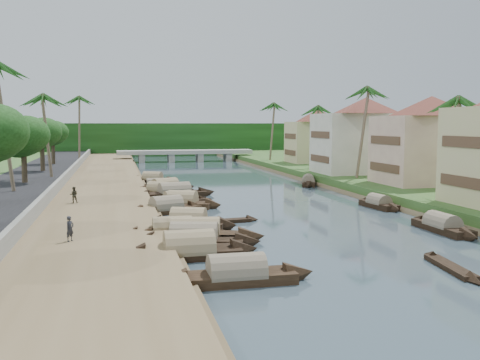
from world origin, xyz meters
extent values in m
plane|color=#384954|center=(0.00, 0.00, 0.00)|extent=(220.00, 220.00, 0.00)
cube|color=brown|center=(-16.00, 20.00, 0.40)|extent=(10.00, 180.00, 0.80)
cube|color=#2D5421|center=(19.00, 20.00, 0.60)|extent=(16.00, 180.00, 1.20)
cube|color=black|center=(-24.50, 20.00, 0.70)|extent=(8.00, 180.00, 1.40)
cube|color=slate|center=(-20.20, 20.00, 1.35)|extent=(0.40, 180.00, 1.10)
cube|color=black|center=(0.00, 95.00, 4.00)|extent=(120.00, 4.00, 8.00)
cube|color=black|center=(0.00, 100.00, 4.00)|extent=(120.00, 4.00, 8.00)
cube|color=black|center=(0.00, 105.00, 4.00)|extent=(120.00, 4.00, 8.00)
cube|color=gray|center=(0.00, 72.00, 2.00)|extent=(28.00, 4.00, 0.80)
cube|color=gray|center=(-9.00, 72.00, 0.90)|extent=(1.20, 3.50, 1.80)
cube|color=gray|center=(-3.00, 72.00, 0.90)|extent=(1.20, 3.50, 1.80)
cube|color=gray|center=(3.00, 72.00, 0.90)|extent=(1.20, 3.50, 1.80)
cube|color=gray|center=(9.00, 72.00, 0.90)|extent=(1.20, 3.50, 1.80)
cube|color=#513725|center=(12.95, -2.00, 3.20)|extent=(0.10, 6.40, 0.90)
cube|color=#513725|center=(12.95, -2.00, 6.40)|extent=(0.10, 6.40, 0.90)
cube|color=beige|center=(20.00, 14.00, 4.95)|extent=(11.00, 8.00, 7.50)
pyramid|color=maroon|center=(20.00, 14.00, 9.80)|extent=(14.11, 14.11, 2.20)
cube|color=#513725|center=(14.45, 14.00, 3.08)|extent=(0.10, 6.40, 0.90)
cube|color=#513725|center=(14.45, 14.00, 6.08)|extent=(0.10, 6.40, 0.90)
cube|color=silver|center=(19.00, 28.00, 5.20)|extent=(13.00, 8.00, 8.00)
pyramid|color=maroon|center=(19.00, 28.00, 10.30)|extent=(15.59, 15.59, 2.20)
cube|color=#513725|center=(12.45, 28.00, 3.20)|extent=(0.10, 6.40, 0.90)
cube|color=#513725|center=(12.45, 28.00, 6.40)|extent=(0.10, 6.40, 0.90)
cube|color=#C8B486|center=(20.00, 48.00, 4.70)|extent=(10.00, 7.00, 7.00)
pyramid|color=maroon|center=(20.00, 48.00, 9.30)|extent=(12.62, 12.62, 2.20)
cube|color=#513725|center=(14.95, 48.00, 2.95)|extent=(0.10, 5.60, 0.90)
cube|color=#513725|center=(14.95, 48.00, 5.75)|extent=(0.10, 5.60, 0.90)
cube|color=black|center=(-8.49, -14.16, 0.20)|extent=(5.89, 1.86, 0.70)
cone|color=black|center=(-5.22, -14.18, 0.28)|extent=(1.69, 1.66, 1.84)
cone|color=black|center=(-11.75, -14.14, 0.28)|extent=(1.69, 1.66, 1.84)
cylinder|color=gray|center=(-8.49, -14.16, 0.58)|extent=(4.50, 1.93, 1.91)
cube|color=black|center=(-10.09, -8.65, 0.20)|extent=(6.10, 2.20, 0.70)
cone|color=black|center=(-6.71, -8.64, 0.28)|extent=(1.79, 1.96, 2.15)
cone|color=black|center=(-13.47, -8.67, 0.28)|extent=(1.79, 1.96, 2.15)
cylinder|color=#93845D|center=(-10.09, -8.65, 0.58)|extent=(4.66, 2.28, 2.26)
cube|color=black|center=(-9.07, -4.33, 0.20)|extent=(7.13, 3.59, 0.70)
cone|color=black|center=(-5.37, -5.17, 0.28)|extent=(2.33, 2.30, 2.14)
cone|color=black|center=(-12.77, -3.49, 0.28)|extent=(2.33, 2.30, 2.14)
cylinder|color=#93845D|center=(-9.07, -4.33, 0.58)|extent=(5.58, 3.31, 2.22)
cube|color=black|center=(-9.36, -5.73, 0.20)|extent=(6.60, 3.54, 0.70)
cone|color=black|center=(-5.98, -6.62, 0.28)|extent=(2.21, 2.21, 2.01)
cone|color=black|center=(-12.75, -4.85, 0.28)|extent=(2.21, 2.21, 2.01)
cylinder|color=gray|center=(-9.36, -5.73, 0.58)|extent=(5.18, 3.24, 2.09)
cube|color=black|center=(-10.49, -3.05, 0.20)|extent=(5.67, 2.07, 0.70)
cone|color=black|center=(-7.37, -3.15, 0.28)|extent=(1.68, 1.76, 1.89)
cone|color=black|center=(-13.61, -2.96, 0.28)|extent=(1.68, 1.76, 1.89)
cylinder|color=#93845D|center=(-10.49, -3.05, 0.58)|extent=(4.35, 2.11, 1.98)
cube|color=black|center=(-8.93, 0.14, 0.20)|extent=(5.73, 3.74, 0.70)
cone|color=black|center=(-6.14, -0.86, 0.28)|extent=(2.11, 2.28, 2.02)
cone|color=black|center=(-11.73, 1.14, 0.28)|extent=(2.11, 2.28, 2.02)
cylinder|color=#93845D|center=(-8.93, 0.14, 0.58)|extent=(4.57, 3.39, 2.14)
cube|color=black|center=(-9.93, 7.48, 0.20)|extent=(5.81, 3.64, 0.70)
cone|color=black|center=(-7.05, 8.48, 0.28)|extent=(2.09, 2.19, 1.94)
cone|color=black|center=(-12.80, 6.49, 0.28)|extent=(2.09, 2.19, 1.94)
cylinder|color=gray|center=(-9.93, 7.48, 0.58)|extent=(4.62, 3.29, 2.04)
cube|color=black|center=(-8.39, 12.01, 0.20)|extent=(5.54, 2.81, 0.70)
cone|color=black|center=(-5.52, 12.66, 0.28)|extent=(1.82, 1.80, 1.67)
cone|color=black|center=(-11.27, 11.35, 0.28)|extent=(1.82, 1.80, 1.67)
cylinder|color=#93845D|center=(-8.39, 12.01, 0.58)|extent=(4.34, 2.59, 1.74)
cube|color=black|center=(-8.13, 10.42, 0.20)|extent=(5.86, 4.11, 0.70)
cone|color=black|center=(-5.34, 9.18, 0.28)|extent=(2.23, 2.34, 2.02)
cone|color=black|center=(-10.92, 11.67, 0.28)|extent=(2.23, 2.34, 2.02)
cylinder|color=#93845D|center=(-8.13, 10.42, 0.58)|extent=(4.70, 3.66, 2.13)
cube|color=black|center=(-8.09, 17.80, 0.20)|extent=(7.11, 3.39, 0.70)
cone|color=black|center=(-4.37, 18.58, 0.28)|extent=(2.28, 2.19, 2.05)
cone|color=black|center=(-11.81, 17.02, 0.28)|extent=(2.28, 2.19, 2.05)
cylinder|color=gray|center=(-8.09, 17.80, 0.58)|extent=(5.55, 3.14, 2.12)
cube|color=black|center=(-9.51, 20.45, 0.20)|extent=(5.32, 3.83, 0.70)
cone|color=black|center=(-6.98, 19.16, 0.28)|extent=(2.00, 2.02, 1.67)
cone|color=black|center=(-12.04, 21.75, 0.28)|extent=(2.00, 2.02, 1.67)
cylinder|color=#93845D|center=(-9.51, 20.45, 0.58)|extent=(4.27, 3.34, 1.74)
cube|color=black|center=(-8.68, 22.53, 0.20)|extent=(6.22, 4.38, 0.70)
cone|color=black|center=(-5.71, 23.94, 0.28)|extent=(2.34, 2.39, 2.02)
cone|color=black|center=(-11.65, 21.11, 0.28)|extent=(2.34, 2.39, 2.02)
cylinder|color=#93845D|center=(-8.68, 22.53, 0.58)|extent=(4.99, 3.85, 2.11)
cube|color=black|center=(-9.37, 25.71, 0.20)|extent=(5.16, 1.63, 0.70)
cone|color=black|center=(-6.54, 25.60, 0.28)|extent=(1.49, 1.34, 1.44)
cone|color=black|center=(-12.21, 25.83, 0.28)|extent=(1.49, 1.34, 1.44)
cylinder|color=gray|center=(-9.37, 25.71, 0.58)|extent=(3.96, 1.64, 1.48)
cube|color=black|center=(-9.38, 33.37, 0.20)|extent=(5.41, 3.78, 0.70)
cone|color=black|center=(-6.78, 32.12, 0.28)|extent=(2.01, 2.02, 1.69)
cone|color=black|center=(-11.98, 34.63, 0.28)|extent=(2.01, 2.02, 1.69)
cylinder|color=#93845D|center=(-9.38, 33.37, 0.58)|extent=(4.34, 3.31, 1.76)
cube|color=black|center=(8.93, -5.18, 0.20)|extent=(1.65, 5.72, 0.70)
cone|color=black|center=(8.91, -2.00, 0.28)|extent=(1.47, 1.63, 1.65)
cone|color=black|center=(8.95, -8.35, 0.28)|extent=(1.47, 1.63, 1.65)
cylinder|color=gray|center=(8.93, -5.18, 0.58)|extent=(1.71, 4.37, 1.69)
cube|color=black|center=(9.71, 5.98, 0.20)|extent=(1.98, 4.80, 0.70)
cone|color=black|center=(9.42, 8.55, 0.28)|extent=(1.47, 1.48, 1.48)
cone|color=black|center=(9.99, 3.40, 0.28)|extent=(1.47, 1.48, 1.48)
cylinder|color=gray|center=(9.71, 5.98, 0.58)|extent=(1.92, 3.71, 1.54)
cube|color=black|center=(9.93, 25.35, 0.20)|extent=(3.29, 5.69, 0.70)
cone|color=black|center=(10.94, 28.23, 0.28)|extent=(1.84, 1.93, 1.59)
cone|color=black|center=(8.92, 22.48, 0.28)|extent=(1.84, 1.93, 1.59)
cylinder|color=gray|center=(9.93, 25.35, 0.58)|extent=(2.92, 4.49, 1.63)
cube|color=black|center=(3.34, -14.28, 0.10)|extent=(1.48, 4.76, 0.35)
cone|color=black|center=(3.70, -11.67, 0.10)|extent=(1.00, 1.28, 0.85)
cone|color=black|center=(2.98, -16.90, 0.10)|extent=(1.00, 1.28, 0.85)
cube|color=black|center=(-5.73, 1.91, 0.10)|extent=(4.17, 1.40, 0.35)
cone|color=black|center=(-3.44, 2.19, 0.10)|extent=(1.13, 1.03, 0.91)
cone|color=black|center=(-8.01, 1.62, 0.10)|extent=(1.13, 1.03, 0.91)
cube|color=black|center=(-7.55, 23.41, 0.10)|extent=(3.47, 0.81, 0.35)
cone|color=black|center=(-5.61, 23.34, 0.10)|extent=(0.89, 0.72, 0.69)
cone|color=black|center=(-9.48, 23.48, 0.10)|extent=(0.89, 0.72, 0.69)
cylinder|color=brown|center=(16.00, 4.02, 5.72)|extent=(0.88, 0.36, 9.04)
sphere|color=#20521B|center=(16.00, 4.02, 10.05)|extent=(3.20, 3.20, 3.20)
cylinder|color=brown|center=(15.00, 21.34, 6.76)|extent=(1.74, 0.36, 11.07)
sphere|color=#20521B|center=(15.00, 21.34, 12.09)|extent=(3.20, 3.20, 3.20)
cylinder|color=brown|center=(16.00, 37.93, 5.86)|extent=(0.44, 0.36, 9.33)
sphere|color=#20521B|center=(16.00, 37.93, 10.34)|extent=(3.20, 3.20, 3.20)
cylinder|color=brown|center=(-24.00, 15.29, 7.48)|extent=(1.51, 0.36, 12.14)
sphere|color=#20521B|center=(-24.00, 15.29, 13.32)|extent=(3.20, 3.20, 3.20)
cylinder|color=brown|center=(-22.00, 29.19, 6.37)|extent=(1.15, 0.36, 9.94)
sphere|color=#20521B|center=(-22.00, 29.19, 11.14)|extent=(3.20, 3.20, 3.20)
cylinder|color=brown|center=(14.00, 56.33, 6.42)|extent=(1.20, 0.36, 10.44)
sphere|color=#20521B|center=(14.00, 56.33, 11.44)|extent=(3.20, 3.20, 3.20)
cylinder|color=brown|center=(-20.50, 60.69, 7.05)|extent=(0.70, 0.36, 11.31)
sphere|color=#20521B|center=(-20.50, 60.69, 12.48)|extent=(3.20, 3.20, 3.20)
cylinder|color=#453927|center=(-24.00, 23.32, 3.09)|extent=(0.60, 0.60, 3.45)
ellipsoid|color=black|center=(-24.00, 23.32, 6.39)|extent=(5.05, 5.05, 4.15)
cylinder|color=#453927|center=(-24.00, 38.45, 3.11)|extent=(0.60, 0.60, 3.51)
ellipsoid|color=black|center=(-24.00, 38.45, 6.46)|extent=(4.79, 4.79, 3.94)
cylinder|color=#453927|center=(-24.00, 51.55, 3.04)|extent=(0.60, 0.60, 3.36)
ellipsoid|color=black|center=(-24.00, 51.55, 6.25)|extent=(4.43, 4.43, 3.65)
cylinder|color=#453927|center=(24.00, 31.30, 3.01)|extent=(0.60, 0.60, 3.71)
ellipsoid|color=black|center=(24.00, 31.30, 6.55)|extent=(4.16, 4.16, 3.42)
imported|color=#26272E|center=(-16.92, -6.11, 1.57)|extent=(0.65, 0.67, 1.54)
imported|color=#333023|center=(-17.88, 10.22, 1.53)|extent=(0.73, 0.59, 1.45)
camera|label=1|loc=(-14.12, -39.17, 7.83)|focal=40.00mm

